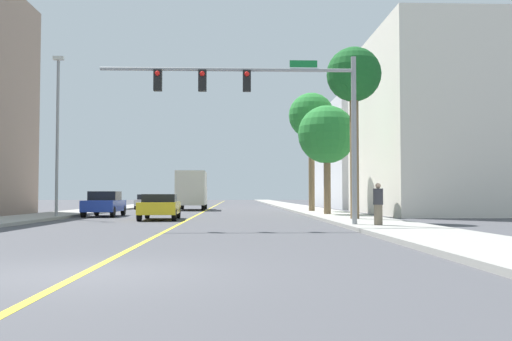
% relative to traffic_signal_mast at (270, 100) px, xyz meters
% --- Properties ---
extents(ground, '(192.00, 192.00, 0.00)m').
position_rel_traffic_signal_mast_xyz_m(ground, '(-3.86, 29.22, -5.06)').
color(ground, '#47474C').
extents(sidewalk_left, '(3.38, 168.00, 0.15)m').
position_rel_traffic_signal_mast_xyz_m(sidewalk_left, '(-12.34, 29.22, -4.98)').
color(sidewalk_left, '#9E9B93').
rests_on(sidewalk_left, ground).
extents(sidewalk_right, '(3.38, 168.00, 0.15)m').
position_rel_traffic_signal_mast_xyz_m(sidewalk_right, '(4.63, 29.22, -4.98)').
color(sidewalk_right, '#9E9B93').
rests_on(sidewalk_right, ground).
extents(lane_marking_center, '(0.16, 144.00, 0.01)m').
position_rel_traffic_signal_mast_xyz_m(lane_marking_center, '(-3.86, 29.22, -5.05)').
color(lane_marking_center, yellow).
rests_on(lane_marking_center, ground).
extents(building_right_near, '(14.52, 14.73, 12.09)m').
position_rel_traffic_signal_mast_xyz_m(building_right_near, '(15.05, 16.26, 0.99)').
color(building_right_near, silver).
rests_on(building_right_near, ground).
extents(building_right_far, '(14.29, 21.29, 10.29)m').
position_rel_traffic_signal_mast_xyz_m(building_right_far, '(14.94, 37.06, 0.09)').
color(building_right_far, silver).
rests_on(building_right_far, ground).
extents(traffic_signal_mast, '(10.11, 0.36, 6.65)m').
position_rel_traffic_signal_mast_xyz_m(traffic_signal_mast, '(0.00, 0.00, 0.00)').
color(traffic_signal_mast, gray).
rests_on(traffic_signal_mast, sidewalk_right).
extents(street_lamp, '(0.56, 0.28, 8.80)m').
position_rel_traffic_signal_mast_xyz_m(street_lamp, '(-11.15, 9.16, -0.08)').
color(street_lamp, gray).
rests_on(street_lamp, sidewalk_left).
extents(palm_near, '(2.68, 2.68, 8.42)m').
position_rel_traffic_signal_mast_xyz_m(palm_near, '(4.44, 5.24, 1.94)').
color(palm_near, brown).
rests_on(palm_near, sidewalk_right).
extents(palm_mid, '(3.53, 3.53, 6.58)m').
position_rel_traffic_signal_mast_xyz_m(palm_mid, '(4.17, 11.90, -0.14)').
color(palm_mid, brown).
rests_on(palm_mid, sidewalk_right).
extents(palm_far, '(3.30, 3.30, 8.55)m').
position_rel_traffic_signal_mast_xyz_m(palm_far, '(4.11, 18.56, 1.87)').
color(palm_far, brown).
rests_on(palm_far, sidewalk_right).
extents(car_yellow, '(2.09, 4.59, 1.34)m').
position_rel_traffic_signal_mast_xyz_m(car_yellow, '(-5.32, 7.68, -4.35)').
color(car_yellow, gold).
rests_on(car_yellow, ground).
extents(car_silver, '(1.86, 4.58, 1.34)m').
position_rel_traffic_signal_mast_xyz_m(car_silver, '(-9.44, 29.94, -4.34)').
color(car_silver, '#BCBCC1').
rests_on(car_silver, ground).
extents(car_blue, '(1.97, 4.57, 1.51)m').
position_rel_traffic_signal_mast_xyz_m(car_blue, '(-9.28, 12.40, -4.28)').
color(car_blue, '#1E389E').
rests_on(car_blue, ground).
extents(delivery_truck, '(2.52, 7.10, 3.28)m').
position_rel_traffic_signal_mast_xyz_m(delivery_truck, '(-5.14, 26.78, -3.33)').
color(delivery_truck, silver).
rests_on(delivery_truck, ground).
extents(pedestrian, '(0.38, 0.38, 1.61)m').
position_rel_traffic_signal_mast_xyz_m(pedestrian, '(4.11, -0.66, -4.11)').
color(pedestrian, '#726651').
rests_on(pedestrian, sidewalk_right).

